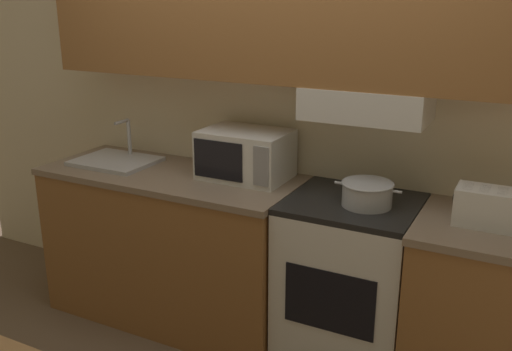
% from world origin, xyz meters
% --- Properties ---
extents(ground_plane, '(16.00, 16.00, 0.00)m').
position_xyz_m(ground_plane, '(0.00, 0.00, 0.00)').
color(ground_plane, brown).
extents(wall_back, '(5.19, 0.38, 2.55)m').
position_xyz_m(wall_back, '(0.01, -0.07, 1.55)').
color(wall_back, beige).
rests_on(wall_back, ground_plane).
extents(lower_counter_main, '(1.54, 0.65, 0.93)m').
position_xyz_m(lower_counter_main, '(-0.64, -0.31, 0.47)').
color(lower_counter_main, '#936033').
rests_on(lower_counter_main, ground_plane).
extents(lower_counter_right_stub, '(0.62, 0.65, 0.93)m').
position_xyz_m(lower_counter_right_stub, '(1.09, -0.31, 0.47)').
color(lower_counter_right_stub, '#936033').
rests_on(lower_counter_right_stub, ground_plane).
extents(stove_range, '(0.64, 0.60, 0.93)m').
position_xyz_m(stove_range, '(0.46, -0.30, 0.47)').
color(stove_range, silver).
rests_on(stove_range, ground_plane).
extents(cooking_pot, '(0.33, 0.25, 0.12)m').
position_xyz_m(cooking_pot, '(0.53, -0.33, 0.99)').
color(cooking_pot, '#B7BABF').
rests_on(cooking_pot, stove_range).
extents(microwave, '(0.48, 0.35, 0.27)m').
position_xyz_m(microwave, '(-0.20, -0.20, 1.06)').
color(microwave, silver).
rests_on(microwave, lower_counter_main).
extents(toaster, '(0.32, 0.17, 0.17)m').
position_xyz_m(toaster, '(1.10, -0.33, 1.02)').
color(toaster, silver).
rests_on(toaster, lower_counter_right_stub).
extents(sink_basin, '(0.47, 0.38, 0.25)m').
position_xyz_m(sink_basin, '(-1.04, -0.31, 0.95)').
color(sink_basin, '#B7BABF').
rests_on(sink_basin, lower_counter_main).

